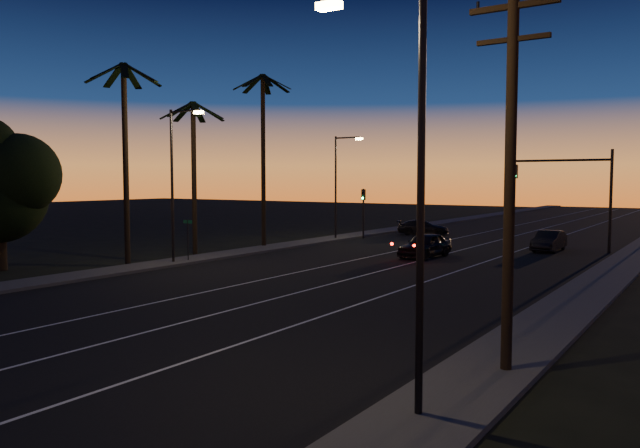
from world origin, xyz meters
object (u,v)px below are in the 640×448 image
Objects in this scene: signal_mast at (574,182)px; right_car at (549,241)px; cross_car at (423,227)px; lead_car at (425,245)px; utility_pole at (510,166)px.

signal_mast is 4.38m from right_car.
right_car is at bearing -29.04° from cross_car.
signal_mast is 1.43× the size of cross_car.
signal_mast is 15.70m from cross_car.
right_car is (-1.34, -0.95, -4.06)m from signal_mast.
right_car is 0.87× the size of cross_car.
right_car is (5.77, 7.91, -0.07)m from lead_car.
lead_car is at bearing -65.45° from cross_car.
cross_car is (-6.80, 14.89, -0.11)m from lead_car.
cross_car is at bearing 114.55° from lead_car.
signal_mast is at bearing -23.42° from cross_car.
lead_car reaches higher than cross_car.
signal_mast is (-4.46, 29.99, -0.53)m from utility_pole.
right_car is 14.38m from cross_car.
signal_mast reaches higher than lead_car.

